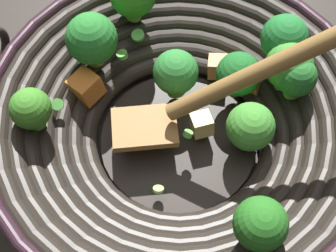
% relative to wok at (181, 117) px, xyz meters
% --- Properties ---
extents(ground_plane, '(4.00, 4.00, 0.00)m').
position_rel_wok_xyz_m(ground_plane, '(-0.00, -0.00, -0.05)').
color(ground_plane, '#28231E').
extents(wok, '(0.43, 0.42, 0.24)m').
position_rel_wok_xyz_m(wok, '(0.00, 0.00, 0.00)').
color(wok, black).
rests_on(wok, ground).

